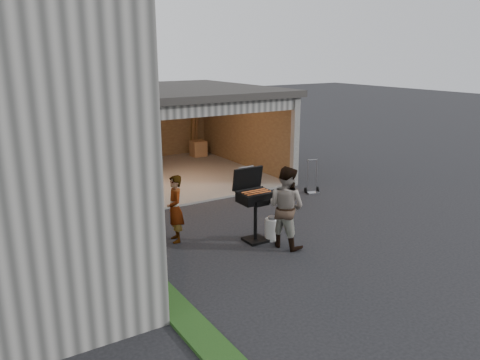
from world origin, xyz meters
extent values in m
plane|color=black|center=(0.00, 0.00, 0.00)|extent=(80.00, 80.00, 0.00)
cube|color=#193814|center=(-2.25, -1.00, 0.03)|extent=(0.50, 8.00, 0.06)
cube|color=#605E59|center=(0.75, 6.50, 0.03)|extent=(6.50, 6.00, 0.06)
cube|color=#4E3724|center=(0.75, 9.43, 1.35)|extent=(6.50, 0.15, 2.70)
cube|color=#4E3724|center=(3.92, 6.50, 1.35)|extent=(0.15, 6.00, 2.70)
cube|color=#4E3724|center=(-2.42, 6.50, 1.35)|extent=(0.15, 6.00, 2.70)
cube|color=#2D2B28|center=(0.75, 6.50, 2.80)|extent=(6.80, 6.30, 0.20)
cube|color=#474744|center=(0.75, 3.58, 2.52)|extent=(6.50, 0.16, 0.36)
cube|color=silver|center=(0.75, 4.80, 2.62)|extent=(6.00, 2.40, 0.06)
cube|color=#474744|center=(3.90, 3.55, 1.35)|extent=(0.20, 0.18, 2.70)
cube|color=brown|center=(-1.80, 8.70, 0.31)|extent=(0.60, 0.50, 0.50)
cube|color=brown|center=(-1.80, 8.70, 0.79)|extent=(0.50, 0.45, 0.45)
cube|color=brown|center=(3.20, 8.60, 0.36)|extent=(0.55, 0.50, 0.60)
cube|color=brown|center=(3.38, 9.20, 1.20)|extent=(0.24, 0.43, 2.20)
imported|color=black|center=(-0.86, 6.46, 0.68)|extent=(3.31, 5.29, 1.36)
imported|color=#ABB6D8|center=(-1.04, 1.43, 0.74)|extent=(0.45, 0.60, 1.47)
imported|color=#3E1B18|center=(0.80, -0.05, 0.87)|extent=(0.90, 1.02, 1.74)
cube|color=black|center=(0.41, 0.49, 0.03)|extent=(0.46, 0.46, 0.05)
cylinder|color=black|center=(0.41, 0.49, 0.49)|extent=(0.08, 0.08, 0.91)
cube|color=black|center=(0.41, 0.49, 1.01)|extent=(0.72, 0.50, 0.22)
cube|color=#59595B|center=(0.41, 0.49, 1.10)|extent=(0.65, 0.43, 0.02)
cube|color=black|center=(0.41, 0.81, 1.35)|extent=(0.72, 0.13, 0.50)
cylinder|color=silver|center=(0.77, 0.37, 0.24)|extent=(0.41, 0.41, 0.48)
cube|color=brown|center=(-2.40, 1.29, 0.52)|extent=(0.26, 0.94, 1.04)
cube|color=gray|center=(3.82, 2.54, 0.02)|extent=(0.37, 0.29, 0.04)
cylinder|color=black|center=(3.67, 2.70, 0.08)|extent=(0.08, 0.17, 0.17)
cylinder|color=black|center=(4.03, 2.59, 0.08)|extent=(0.08, 0.17, 0.17)
cylinder|color=gray|center=(3.72, 2.69, 0.51)|extent=(0.03, 0.03, 0.98)
cylinder|color=gray|center=(3.99, 2.61, 0.51)|extent=(0.03, 0.03, 0.98)
cylinder|color=gray|center=(3.85, 2.65, 0.98)|extent=(0.28, 0.11, 0.03)
camera|label=1|loc=(-4.92, -7.35, 3.99)|focal=35.00mm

